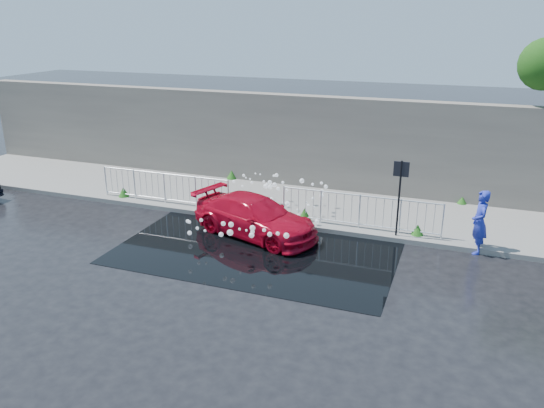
# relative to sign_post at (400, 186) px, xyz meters

# --- Properties ---
(ground) EXTENTS (90.00, 90.00, 0.00)m
(ground) POSITION_rel_sign_post_xyz_m (-4.20, -3.10, -1.72)
(ground) COLOR black
(ground) RESTS_ON ground
(pavement) EXTENTS (30.00, 4.00, 0.15)m
(pavement) POSITION_rel_sign_post_xyz_m (-4.20, 1.90, -1.65)
(pavement) COLOR slate
(pavement) RESTS_ON ground
(curb) EXTENTS (30.00, 0.25, 0.16)m
(curb) POSITION_rel_sign_post_xyz_m (-4.20, -0.10, -1.64)
(curb) COLOR slate
(curb) RESTS_ON ground
(retaining_wall) EXTENTS (30.00, 0.60, 3.50)m
(retaining_wall) POSITION_rel_sign_post_xyz_m (-4.20, 4.10, 0.18)
(retaining_wall) COLOR #625A52
(retaining_wall) RESTS_ON pavement
(puddle) EXTENTS (8.00, 5.00, 0.01)m
(puddle) POSITION_rel_sign_post_xyz_m (-3.70, -2.10, -1.72)
(puddle) COLOR black
(puddle) RESTS_ON ground
(sign_post) EXTENTS (0.45, 0.06, 2.50)m
(sign_post) POSITION_rel_sign_post_xyz_m (0.00, 0.00, 0.00)
(sign_post) COLOR black
(sign_post) RESTS_ON ground
(railing_left) EXTENTS (5.05, 0.05, 1.10)m
(railing_left) POSITION_rel_sign_post_xyz_m (-8.20, 0.25, -0.99)
(railing_left) COLOR silver
(railing_left) RESTS_ON pavement
(railing_right) EXTENTS (5.05, 0.05, 1.10)m
(railing_right) POSITION_rel_sign_post_xyz_m (-1.20, 0.25, -0.99)
(railing_right) COLOR silver
(railing_right) RESTS_ON pavement
(weeds) EXTENTS (12.17, 3.93, 0.41)m
(weeds) POSITION_rel_sign_post_xyz_m (-4.52, 1.30, -1.40)
(weeds) COLOR #124612
(weeds) RESTS_ON pavement
(water_spray) EXTENTS (3.59, 5.54, 1.02)m
(water_spray) POSITION_rel_sign_post_xyz_m (-4.08, -0.27, -0.97)
(water_spray) COLOR white
(water_spray) RESTS_ON ground
(red_car) EXTENTS (4.51, 2.90, 1.22)m
(red_car) POSITION_rel_sign_post_xyz_m (-4.17, -1.10, -1.12)
(red_car) COLOR #AA061C
(red_car) RESTS_ON ground
(person) EXTENTS (0.59, 0.77, 1.87)m
(person) POSITION_rel_sign_post_xyz_m (2.30, -0.10, -0.79)
(person) COLOR #222EAB
(person) RESTS_ON ground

